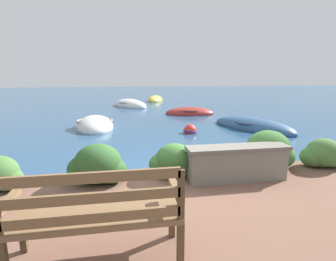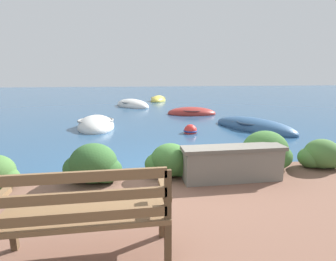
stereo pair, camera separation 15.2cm
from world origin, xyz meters
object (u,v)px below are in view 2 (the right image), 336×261
(park_bench, at_px, (84,212))
(rowboat_distant, at_px, (158,100))
(rowboat_mid, at_px, (96,126))
(rowboat_outer, at_px, (133,105))
(mooring_buoy, at_px, (190,131))
(rowboat_nearest, at_px, (253,127))
(rowboat_far, at_px, (191,113))

(park_bench, height_order, rowboat_distant, park_bench)
(rowboat_mid, bearing_deg, rowboat_outer, -17.71)
(mooring_buoy, bearing_deg, rowboat_nearest, 7.98)
(rowboat_mid, relative_size, rowboat_outer, 0.78)
(rowboat_nearest, distance_m, mooring_buoy, 2.43)
(rowboat_far, distance_m, rowboat_distant, 6.98)
(rowboat_nearest, relative_size, rowboat_mid, 1.45)
(park_bench, bearing_deg, rowboat_far, 69.53)
(rowboat_outer, relative_size, mooring_buoy, 6.61)
(park_bench, bearing_deg, rowboat_mid, 94.21)
(rowboat_far, relative_size, rowboat_outer, 0.81)
(rowboat_far, distance_m, rowboat_outer, 4.63)
(rowboat_outer, xyz_separation_m, mooring_buoy, (1.77, -7.82, 0.01))
(rowboat_mid, distance_m, rowboat_outer, 6.61)
(park_bench, height_order, mooring_buoy, park_bench)
(park_bench, relative_size, rowboat_distant, 0.61)
(park_bench, xyz_separation_m, rowboat_mid, (-0.78, 7.48, -0.63))
(rowboat_nearest, relative_size, rowboat_far, 1.39)
(rowboat_mid, bearing_deg, rowboat_nearest, -105.51)
(rowboat_distant, bearing_deg, park_bench, 8.30)
(rowboat_far, relative_size, rowboat_distant, 1.02)
(rowboat_mid, relative_size, mooring_buoy, 5.14)
(rowboat_outer, bearing_deg, rowboat_mid, -44.60)
(rowboat_outer, xyz_separation_m, rowboat_distant, (1.95, 3.24, -0.01))
(rowboat_nearest, distance_m, rowboat_distant, 10.95)
(rowboat_mid, relative_size, rowboat_distant, 0.97)
(rowboat_nearest, relative_size, rowboat_outer, 1.13)
(rowboat_far, height_order, rowboat_distant, rowboat_distant)
(rowboat_far, xyz_separation_m, rowboat_outer, (-2.81, 3.68, 0.01))
(park_bench, xyz_separation_m, rowboat_outer, (0.67, 13.93, -0.64))
(rowboat_distant, bearing_deg, rowboat_outer, -14.11)
(rowboat_nearest, bearing_deg, park_bench, 117.11)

